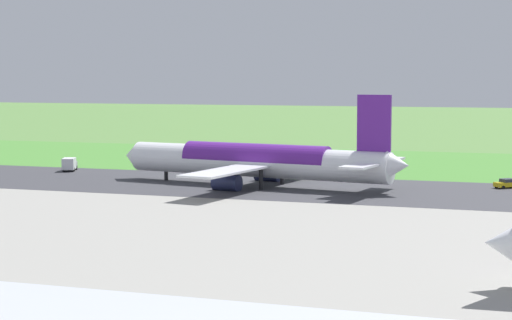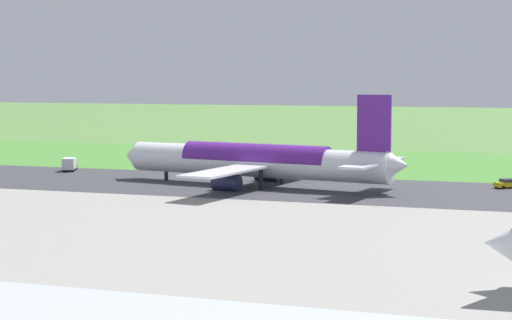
% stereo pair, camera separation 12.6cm
% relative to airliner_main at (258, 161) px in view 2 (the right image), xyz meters
% --- Properties ---
extents(ground_plane, '(800.00, 800.00, 0.00)m').
position_rel_airliner_main_xyz_m(ground_plane, '(-5.96, -0.06, -4.35)').
color(ground_plane, '#547F3D').
extents(runway_asphalt, '(600.00, 33.40, 0.06)m').
position_rel_airliner_main_xyz_m(runway_asphalt, '(-5.96, -0.06, -4.32)').
color(runway_asphalt, '#38383D').
rests_on(runway_asphalt, ground).
extents(apron_concrete, '(440.00, 110.00, 0.05)m').
position_rel_airliner_main_xyz_m(apron_concrete, '(-5.96, 53.93, -4.33)').
color(apron_concrete, gray).
rests_on(apron_concrete, ground).
extents(grass_verge_foreground, '(600.00, 80.00, 0.04)m').
position_rel_airliner_main_xyz_m(grass_verge_foreground, '(-5.96, -39.01, -4.33)').
color(grass_verge_foreground, '#478534').
rests_on(grass_verge_foreground, ground).
extents(airliner_main, '(54.01, 44.40, 15.88)m').
position_rel_airliner_main_xyz_m(airliner_main, '(0.00, 0.00, 0.00)').
color(airliner_main, white).
rests_on(airliner_main, ground).
extents(service_car_followme, '(4.32, 4.16, 1.62)m').
position_rel_airliner_main_xyz_m(service_car_followme, '(-40.38, -10.60, -3.51)').
color(service_car_followme, gold).
rests_on(service_car_followme, ground).
extents(service_truck_fuel, '(4.22, 6.22, 2.65)m').
position_rel_airliner_main_xyz_m(service_truck_fuel, '(43.02, -11.40, -2.95)').
color(service_truck_fuel, gray).
rests_on(service_truck_fuel, ground).
extents(no_stopping_sign, '(0.60, 0.10, 2.87)m').
position_rel_airliner_main_xyz_m(no_stopping_sign, '(5.29, -39.05, -2.66)').
color(no_stopping_sign, slate).
rests_on(no_stopping_sign, ground).
extents(traffic_cone_orange, '(0.40, 0.40, 0.55)m').
position_rel_airliner_main_xyz_m(traffic_cone_orange, '(8.53, -41.86, -4.08)').
color(traffic_cone_orange, orange).
rests_on(traffic_cone_orange, ground).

